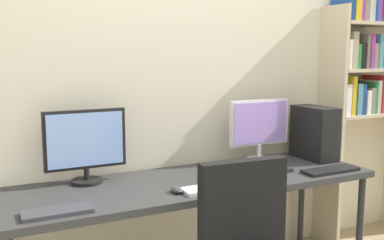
# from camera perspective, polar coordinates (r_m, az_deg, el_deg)

# --- Properties ---
(wall_back) EXTENTS (4.62, 0.10, 2.60)m
(wall_back) POSITION_cam_1_polar(r_m,az_deg,el_deg) (2.94, -3.21, 5.02)
(wall_back) COLOR beige
(wall_back) RESTS_ON ground_plane
(desk) EXTENTS (2.22, 0.68, 0.74)m
(desk) POSITION_cam_1_polar(r_m,az_deg,el_deg) (2.67, 0.48, -8.68)
(desk) COLOR #333333
(desk) RESTS_ON ground_plane
(bookshelf) EXTENTS (0.83, 0.28, 1.97)m
(bookshelf) POSITION_cam_1_polar(r_m,az_deg,el_deg) (3.72, 21.47, 5.46)
(bookshelf) COLOR beige
(bookshelf) RESTS_ON ground_plane
(monitor_left) EXTENTS (0.47, 0.18, 0.43)m
(monitor_left) POSITION_cam_1_polar(r_m,az_deg,el_deg) (2.60, -13.59, -3.03)
(monitor_left) COLOR black
(monitor_left) RESTS_ON desk
(monitor_right) EXTENTS (0.46, 0.18, 0.43)m
(monitor_right) POSITION_cam_1_polar(r_m,az_deg,el_deg) (3.08, 8.71, -0.89)
(monitor_right) COLOR silver
(monitor_right) RESTS_ON desk
(pc_tower) EXTENTS (0.17, 0.34, 0.37)m
(pc_tower) POSITION_cam_1_polar(r_m,az_deg,el_deg) (3.24, 15.50, -1.60)
(pc_tower) COLOR black
(pc_tower) RESTS_ON desk
(keyboard_left) EXTENTS (0.32, 0.13, 0.02)m
(keyboard_left) POSITION_cam_1_polar(r_m,az_deg,el_deg) (2.19, -17.01, -11.26)
(keyboard_left) COLOR #38383D
(keyboard_left) RESTS_ON desk
(keyboard_center) EXTENTS (0.37, 0.13, 0.02)m
(keyboard_center) POSITION_cam_1_polar(r_m,az_deg,el_deg) (2.46, 2.92, -8.74)
(keyboard_center) COLOR silver
(keyboard_center) RESTS_ON desk
(keyboard_right) EXTENTS (0.38, 0.13, 0.02)m
(keyboard_right) POSITION_cam_1_polar(r_m,az_deg,el_deg) (2.94, 17.44, -6.21)
(keyboard_right) COLOR black
(keyboard_right) RESTS_ON desk
(computer_mouse) EXTENTS (0.06, 0.10, 0.03)m
(computer_mouse) POSITION_cam_1_polar(r_m,az_deg,el_deg) (2.40, -1.99, -9.00)
(computer_mouse) COLOR #38383D
(computer_mouse) RESTS_ON desk
(laptop_closed) EXTENTS (0.33, 0.24, 0.02)m
(laptop_closed) POSITION_cam_1_polar(r_m,az_deg,el_deg) (2.87, 9.08, -6.24)
(laptop_closed) COLOR #2D2D2D
(laptop_closed) RESTS_ON desk
(coffee_mug) EXTENTS (0.11, 0.08, 0.09)m
(coffee_mug) POSITION_cam_1_polar(r_m,az_deg,el_deg) (2.66, 3.68, -6.60)
(coffee_mug) COLOR blue
(coffee_mug) RESTS_ON desk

